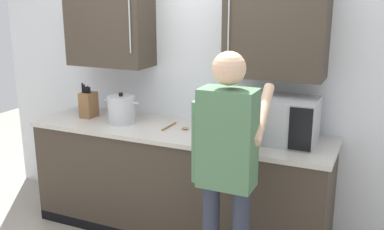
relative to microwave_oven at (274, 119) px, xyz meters
The scene contains 8 objects.
back_wall_tiled 0.91m from the microwave_oven, 159.03° to the left, with size 4.12×0.44×2.73m.
counter_unit 1.00m from the microwave_oven, behind, with size 2.52×0.68×0.92m.
microwave_oven is the anchor object (origin of this frame).
stock_pot 1.31m from the microwave_oven, behind, with size 0.34×0.24×0.26m.
wooden_spoon 0.81m from the microwave_oven, behind, with size 0.19×0.24×0.02m.
thermos_flask 0.46m from the microwave_oven, behind, with size 0.08×0.08×0.26m.
knife_block 1.68m from the microwave_oven, behind, with size 0.11×0.15×0.31m.
person_figure 0.75m from the microwave_oven, 97.53° to the right, with size 0.44×0.56×1.68m.
Camera 1 is at (1.53, -2.50, 1.98)m, focal length 41.58 mm.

